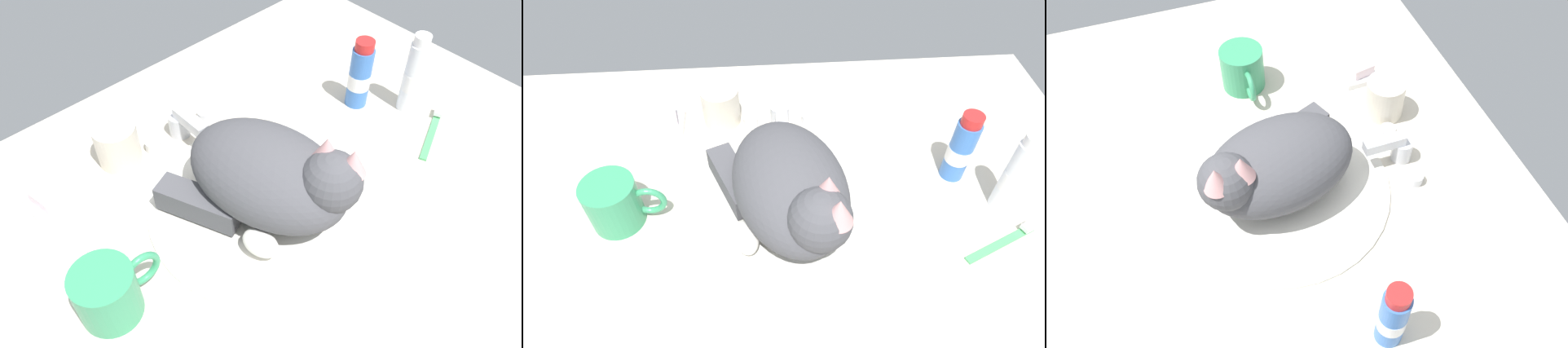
{
  "view_description": "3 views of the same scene",
  "coord_description": "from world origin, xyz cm",
  "views": [
    {
      "loc": [
        -35.06,
        -36.27,
        63.17
      ],
      "look_at": [
        -0.15,
        1.19,
        6.28
      ],
      "focal_mm": 36.23,
      "sensor_mm": 36.0,
      "label": 1
    },
    {
      "loc": [
        -4.03,
        -42.02,
        56.96
      ],
      "look_at": [
        -0.65,
        2.58,
        6.76
      ],
      "focal_mm": 30.34,
      "sensor_mm": 36.0,
      "label": 2
    },
    {
      "loc": [
        52.68,
        -13.94,
        75.56
      ],
      "look_at": [
        2.5,
        3.68,
        6.06
      ],
      "focal_mm": 38.4,
      "sensor_mm": 36.0,
      "label": 3
    }
  ],
  "objects": [
    {
      "name": "sink_basin",
      "position": [
        0.0,
        0.0,
        0.48
      ],
      "size": [
        36.23,
        36.23,
        0.97
      ],
      "primitive_type": "cylinder",
      "color": "white",
      "rests_on": "ground_plane"
    },
    {
      "name": "soap_dish",
      "position": [
        -22.79,
        22.66,
        0.6
      ],
      "size": [
        9.0,
        6.4,
        1.2
      ],
      "primitive_type": "cube",
      "color": "white",
      "rests_on": "ground_plane"
    },
    {
      "name": "toothpaste_bottle",
      "position": [
        28.57,
        6.45,
        6.15
      ],
      "size": [
        3.99,
        3.99,
        13.23
      ],
      "color": "#3870C6",
      "rests_on": "ground_plane"
    },
    {
      "name": "faucet",
      "position": [
        0.0,
        20.85,
        2.58
      ],
      "size": [
        13.92,
        9.01,
        6.17
      ],
      "color": "silver",
      "rests_on": "ground_plane"
    },
    {
      "name": "rinse_cup",
      "position": [
        -11.0,
        23.38,
        3.66
      ],
      "size": [
        7.02,
        7.02,
        7.33
      ],
      "color": "silver",
      "rests_on": "ground_plane"
    },
    {
      "name": "coffee_mug",
      "position": [
        -26.49,
        0.96,
        4.11
      ],
      "size": [
        12.15,
        8.15,
        8.22
      ],
      "color": "#389966",
      "rests_on": "ground_plane"
    },
    {
      "name": "cat",
      "position": [
        0.1,
        -1.15,
        7.47
      ],
      "size": [
        23.85,
        28.19,
        15.24
      ],
      "color": "#4C4C51",
      "rests_on": "sink_basin"
    },
    {
      "name": "soap_bar",
      "position": [
        -22.79,
        22.66,
        2.25
      ],
      "size": [
        7.21,
        5.44,
        2.09
      ],
      "primitive_type": "cube",
      "rotation": [
        0.0,
        0.0,
        0.19
      ],
      "color": "silver",
      "rests_on": "soap_dish"
    },
    {
      "name": "ground_plane",
      "position": [
        0.0,
        0.0,
        -1.5
      ],
      "size": [
        110.0,
        82.5,
        3.0
      ],
      "primitive_type": "cube",
      "color": "beige"
    }
  ]
}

